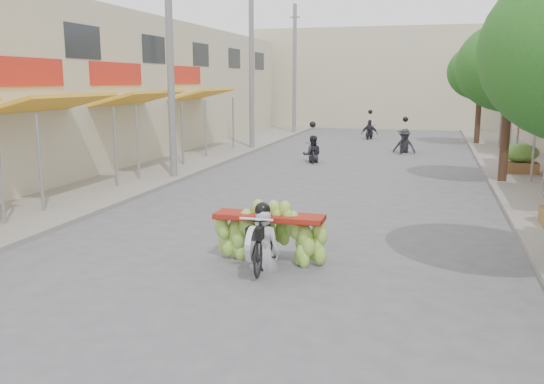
{
  "coord_description": "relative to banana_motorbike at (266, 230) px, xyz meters",
  "views": [
    {
      "loc": [
        3.07,
        -5.96,
        3.36
      ],
      "look_at": [
        -0.03,
        5.25,
        1.1
      ],
      "focal_mm": 38.0,
      "sensor_mm": 36.0,
      "label": 1
    }
  ],
  "objects": [
    {
      "name": "bg_motorbike_a",
      "position": [
        -1.91,
        13.62,
        0.09
      ],
      "size": [
        0.89,
        1.5,
        1.95
      ],
      "color": "black",
      "rests_on": "ground"
    },
    {
      "name": "street_tree_mid",
      "position": [
        5.14,
        10.22,
        3.09
      ],
      "size": [
        3.4,
        3.4,
        5.25
      ],
      "color": "#3A2719",
      "rests_on": "ground"
    },
    {
      "name": "utility_pole_far",
      "position": [
        -5.66,
        17.22,
        3.33
      ],
      "size": [
        0.6,
        0.24,
        8.0
      ],
      "color": "slate",
      "rests_on": "ground"
    },
    {
      "name": "far_building",
      "position": [
        -0.26,
        34.22,
        2.8
      ],
      "size": [
        20.0,
        6.0,
        7.0
      ],
      "primitive_type": "cube",
      "color": "#C0B798",
      "rests_on": "ground"
    },
    {
      "name": "banana_motorbike",
      "position": [
        0.0,
        0.0,
        0.0
      ],
      "size": [
        2.2,
        1.91,
        2.08
      ],
      "color": "black",
      "rests_on": "ground"
    },
    {
      "name": "bg_motorbike_c",
      "position": [
        -0.63,
        24.06,
        0.14
      ],
      "size": [
        1.02,
        1.49,
        1.95
      ],
      "color": "black",
      "rests_on": "ground"
    },
    {
      "name": "pedestrian",
      "position": [
        5.96,
        12.7,
        0.29
      ],
      "size": [
        0.98,
        0.91,
        1.72
      ],
      "rotation": [
        0.0,
        0.0,
        3.79
      ],
      "color": "silver",
      "rests_on": "ground"
    },
    {
      "name": "ground",
      "position": [
        -0.26,
        -3.78,
        -0.7
      ],
      "size": [
        120.0,
        120.0,
        0.0
      ],
      "primitive_type": "plane",
      "color": "#5A595F",
      "rests_on": "ground"
    },
    {
      "name": "utility_pole_back",
      "position": [
        -5.66,
        26.22,
        3.33
      ],
      "size": [
        0.6,
        0.24,
        8.0
      ],
      "color": "slate",
      "rests_on": "ground"
    },
    {
      "name": "produce_crate_far",
      "position": [
        5.94,
        12.22,
        0.02
      ],
      "size": [
        1.2,
        0.88,
        1.16
      ],
      "color": "brown",
      "rests_on": "ground"
    },
    {
      "name": "bg_motorbike_b",
      "position": [
        1.63,
        17.92,
        0.13
      ],
      "size": [
        1.13,
        1.97,
        1.95
      ],
      "color": "black",
      "rests_on": "ground"
    },
    {
      "name": "street_tree_far",
      "position": [
        5.14,
        22.22,
        3.09
      ],
      "size": [
        3.4,
        3.4,
        5.25
      ],
      "color": "#3A2719",
      "rests_on": "ground"
    },
    {
      "name": "shophouse_row_left",
      "position": [
        -12.25,
        10.2,
        2.3
      ],
      "size": [
        9.77,
        40.0,
        6.0
      ],
      "color": "#C0B798",
      "rests_on": "ground"
    },
    {
      "name": "sidewalk_left",
      "position": [
        -7.26,
        11.22,
        -0.64
      ],
      "size": [
        4.0,
        60.0,
        0.12
      ],
      "primitive_type": "cube",
      "color": "gray",
      "rests_on": "ground"
    },
    {
      "name": "utility_pole_mid",
      "position": [
        -5.66,
        8.22,
        3.33
      ],
      "size": [
        0.6,
        0.24,
        8.0
      ],
      "color": "slate",
      "rests_on": "ground"
    }
  ]
}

